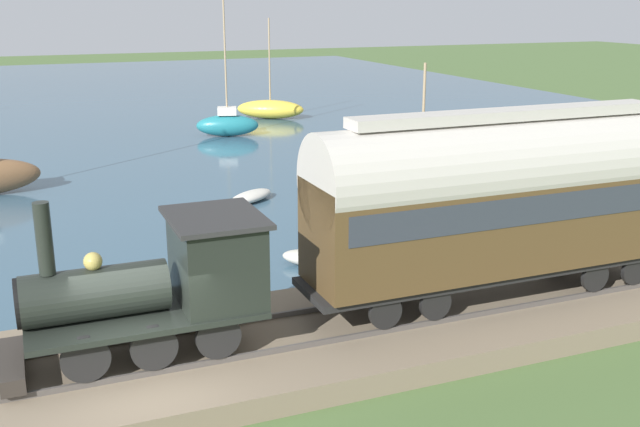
# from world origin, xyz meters

# --- Properties ---
(ground_plane) EXTENTS (200.00, 200.00, 0.00)m
(ground_plane) POSITION_xyz_m (0.00, 0.00, 0.00)
(ground_plane) COLOR #476033
(harbor_water) EXTENTS (80.00, 80.00, 0.01)m
(harbor_water) POSITION_xyz_m (43.94, 0.00, 0.00)
(harbor_water) COLOR #38566B
(harbor_water) RESTS_ON ground
(rail_embankment) EXTENTS (4.87, 56.00, 0.62)m
(rail_embankment) POSITION_xyz_m (1.20, 0.00, 0.25)
(rail_embankment) COLOR #756651
(rail_embankment) RESTS_ON ground
(steam_locomotive) EXTENTS (2.27, 5.18, 3.31)m
(steam_locomotive) POSITION_xyz_m (1.20, -0.63, 2.13)
(steam_locomotive) COLOR black
(steam_locomotive) RESTS_ON rail_embankment
(passenger_coach) EXTENTS (2.23, 9.92, 4.47)m
(passenger_coach) POSITION_xyz_m (1.20, -8.58, 3.09)
(passenger_coach) COLOR black
(passenger_coach) RESTS_ON rail_embankment
(sailboat_green) EXTENTS (3.34, 4.63, 5.35)m
(sailboat_green) POSITION_xyz_m (10.44, -11.69, 0.53)
(sailboat_green) COLOR #236B42
(sailboat_green) RESTS_ON harbor_water
(sailboat_teal) EXTENTS (2.20, 3.72, 9.32)m
(sailboat_teal) POSITION_xyz_m (28.13, -9.21, 0.73)
(sailboat_teal) COLOR #1E707A
(sailboat_teal) RESTS_ON harbor_water
(sailboat_yellow) EXTENTS (3.72, 4.65, 6.37)m
(sailboat_yellow) POSITION_xyz_m (33.46, -13.55, 0.63)
(sailboat_yellow) COLOR gold
(sailboat_yellow) RESTS_ON harbor_water
(rowboat_mid_harbor) EXTENTS (1.84, 1.92, 0.48)m
(rowboat_mid_harbor) POSITION_xyz_m (6.18, -5.73, 0.25)
(rowboat_mid_harbor) COLOR #B7B2A3
(rowboat_mid_harbor) RESTS_ON harbor_water
(rowboat_off_pier) EXTENTS (2.07, 2.36, 0.40)m
(rowboat_off_pier) POSITION_xyz_m (13.83, -6.21, 0.21)
(rowboat_off_pier) COLOR beige
(rowboat_off_pier) RESTS_ON harbor_water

